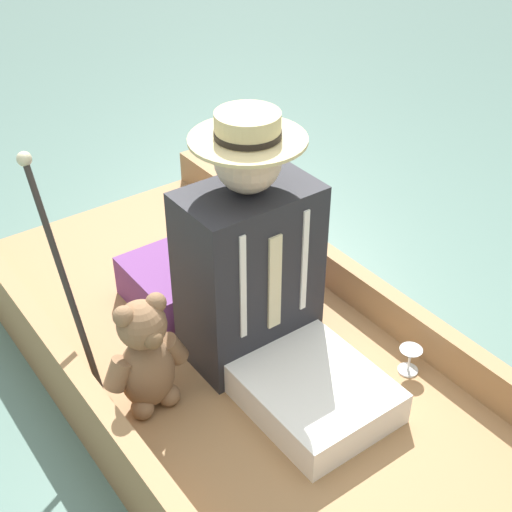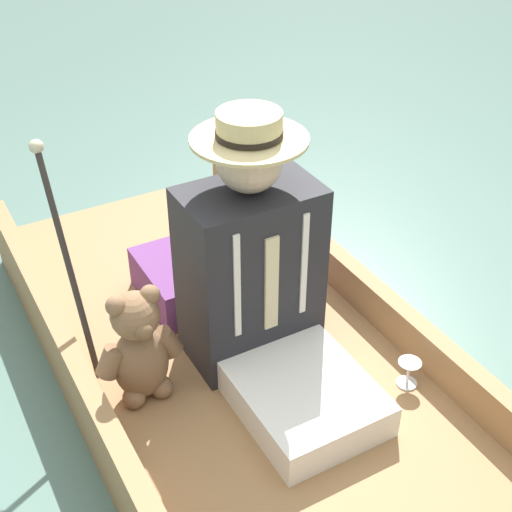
% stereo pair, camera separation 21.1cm
% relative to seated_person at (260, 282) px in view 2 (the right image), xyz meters
% --- Properties ---
extents(ground_plane, '(16.00, 16.00, 0.00)m').
position_rel_seated_person_xyz_m(ground_plane, '(0.05, 0.17, -0.45)').
color(ground_plane, slate).
extents(punt_boat, '(1.06, 2.69, 0.28)m').
position_rel_seated_person_xyz_m(punt_boat, '(0.05, 0.17, -0.36)').
color(punt_boat, '#997047').
rests_on(punt_boat, ground_plane).
extents(seat_cushion, '(0.50, 0.35, 0.15)m').
position_rel_seated_person_xyz_m(seat_cushion, '(-0.03, -0.41, -0.22)').
color(seat_cushion, '#6B3875').
rests_on(seat_cushion, punt_boat).
extents(seated_person, '(0.41, 0.71, 0.82)m').
position_rel_seated_person_xyz_m(seated_person, '(0.00, 0.00, 0.00)').
color(seated_person, white).
rests_on(seated_person, punt_boat).
extents(teddy_bear, '(0.27, 0.16, 0.39)m').
position_rel_seated_person_xyz_m(teddy_bear, '(0.39, -0.03, -0.12)').
color(teddy_bear, '#846042').
rests_on(teddy_bear, punt_boat).
extents(wine_glass, '(0.07, 0.07, 0.09)m').
position_rel_seated_person_xyz_m(wine_glass, '(-0.34, 0.33, -0.24)').
color(wine_glass, silver).
rests_on(wine_glass, punt_boat).
extents(walking_cane, '(0.04, 0.33, 0.69)m').
position_rel_seated_person_xyz_m(walking_cane, '(0.48, -0.36, 0.10)').
color(walking_cane, '#2D2823').
rests_on(walking_cane, punt_boat).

